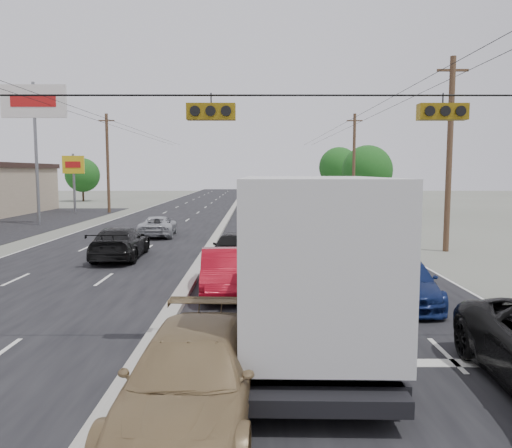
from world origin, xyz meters
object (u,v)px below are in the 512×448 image
Objects in this scene: tree_right_far at (339,167)px; tan_sedan at (192,378)px; red_sedan at (224,272)px; oncoming_far at (158,226)px; tree_left_far at (82,175)px; tree_right_mid at (367,170)px; queue_car_b at (282,259)px; queue_car_d at (404,282)px; queue_car_c at (336,242)px; utility_pole_right_b at (449,154)px; queue_car_a at (232,247)px; queue_car_e at (349,243)px; oncoming_near at (120,243)px; box_truck at (309,264)px; pole_sign_far at (74,169)px; utility_pole_right_c at (354,163)px; pole_sign_billboard at (34,110)px; utility_pole_left_c at (108,163)px.

tan_sedan is (-14.60, -73.01, -4.20)m from tree_right_far.
red_sedan reaches higher than oncoming_far.
tree_right_mid is (37.00, -15.00, 0.62)m from tree_left_far.
queue_car_d is (3.68, -3.54, -0.12)m from queue_car_b.
tree_right_far is 66.11m from queue_car_d.
queue_car_c is (28.48, -46.40, -3.01)m from tree_left_far.
red_sedan is at bearing -140.52° from utility_pole_right_b.
tree_right_far reaches higher than queue_car_a.
tree_left_far reaches higher than queue_car_e.
queue_car_b is 0.91× the size of oncoming_near.
tree_right_mid is 46.28m from box_truck.
utility_pole_right_b is at bearing 35.52° from red_sedan.
queue_car_c is (22.48, -26.40, -3.71)m from pole_sign_far.
pole_sign_far is (-28.50, -0.00, -0.70)m from utility_pole_right_c.
utility_pole_right_c reaches higher than queue_car_b.
pole_sign_far is (-1.50, 12.00, -4.46)m from pole_sign_billboard.
queue_car_c is (20.98, -14.40, -8.16)m from pole_sign_billboard.
box_truck is (16.17, -39.81, -3.03)m from utility_pole_left_c.
queue_car_c is 1.08× the size of oncoming_far.
tree_left_far is at bearing 124.76° from queue_car_d.
pole_sign_far is at bearing 97.13° from pole_sign_billboard.
pole_sign_far is 37.51m from queue_car_b.
queue_car_d is 13.83m from oncoming_near.
box_truck is 1.79× the size of red_sedan.
queue_car_a is 5.72m from queue_car_e.
tan_sedan is 17.00m from queue_car_e.
utility_pole_right_b reaches higher than red_sedan.
queue_car_c is 10.54m from oncoming_near.
tan_sedan is at bearing -105.82° from tree_right_mid.
utility_pole_right_c is at bearing 71.87° from queue_car_b.
box_truck is 5.83m from queue_car_d.
pole_sign_far reaches higher than queue_car_e.
queue_car_e is (19.50, -26.96, -4.38)m from utility_pole_left_c.
utility_pole_left_c is 37.12m from red_sedan.
box_truck is 14.78m from oncoming_near.
red_sedan is (0.00, 8.87, -0.02)m from tan_sedan.
utility_pole_left_c is at bearing 0.00° from pole_sign_far.
queue_car_a is 0.88× the size of queue_car_d.
oncoming_near is (-19.02, -32.27, -3.57)m from tree_right_mid.
tree_left_far is 0.86× the size of tree_right_mid.
queue_car_d is at bearing -15.99° from red_sedan.
queue_car_c is (5.08, 7.74, -0.04)m from red_sedan.
tree_right_far is at bearing 82.55° from queue_car_e.
queue_car_b is at bearing -142.77° from utility_pole_right_b.
queue_car_b is (-9.00, -6.84, -4.31)m from utility_pole_right_b.
queue_car_a is (0.00, 6.02, -0.05)m from red_sedan.
pole_sign_billboard is 35.78m from tan_sedan.
tree_right_far reaches higher than queue_car_b.
tree_right_far is 60.08m from queue_car_a.
tan_sedan is 11.37m from queue_car_b.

